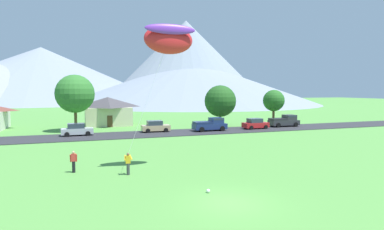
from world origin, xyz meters
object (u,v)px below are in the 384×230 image
tree_right_of_center (75,94)px  parked_car_red_east_end (255,124)px  parked_car_silver_west_end (77,130)px  watcher_person (74,161)px  tree_center (274,101)px  parked_car_tan_mid_east (155,127)px  pickup_truck_charcoal_east_side (284,121)px  tree_left_of_center (220,101)px  pickup_truck_navy_west_side (210,124)px  kite_flyer_with_kite (168,40)px  soccer_ball (208,191)px  house_left_center (108,111)px

tree_right_of_center → parked_car_red_east_end: size_ratio=2.04×
parked_car_silver_west_end → watcher_person: bearing=-90.4°
tree_center → parked_car_red_east_end: 9.07m
parked_car_tan_mid_east → pickup_truck_charcoal_east_side: 22.61m
tree_left_of_center → tree_right_of_center: tree_right_of_center is taller
pickup_truck_navy_west_side → watcher_person: pickup_truck_navy_west_side is taller
pickup_truck_navy_west_side → kite_flyer_with_kite: size_ratio=0.45×
soccer_ball → parked_car_tan_mid_east: bearing=83.5°
house_left_center → parked_car_red_east_end: size_ratio=1.99×
parked_car_tan_mid_east → pickup_truck_navy_west_side: (8.32, -1.54, 0.19)m
parked_car_silver_west_end → parked_car_tan_mid_east: 11.13m
tree_center → pickup_truck_navy_west_side: (-14.58, -4.97, -3.34)m
house_left_center → tree_center: bearing=-18.3°
tree_center → parked_car_tan_mid_east: size_ratio=1.51×
parked_car_tan_mid_east → pickup_truck_navy_west_side: size_ratio=0.81×
watcher_person → tree_right_of_center: bearing=90.0°
tree_center → tree_right_of_center: (-34.20, 2.03, 1.37)m
tree_center → tree_right_of_center: 34.29m
tree_center → pickup_truck_charcoal_east_side: 5.08m
parked_car_red_east_end → kite_flyer_with_kite: (-20.12, -20.62, 9.50)m
tree_left_of_center → kite_flyer_with_kite: 31.37m
tree_right_of_center → kite_flyer_with_kite: bearing=-75.0°
tree_left_of_center → tree_center: size_ratio=1.12×
kite_flyer_with_kite → watcher_person: 12.05m
watcher_person → soccer_ball: bearing=-45.3°
tree_center → soccer_ball: tree_center is taller
parked_car_tan_mid_east → soccer_ball: size_ratio=17.61×
tree_left_of_center → kite_flyer_with_kite: bearing=-122.0°
pickup_truck_charcoal_east_side → watcher_person: bearing=-148.4°
parked_car_silver_west_end → pickup_truck_navy_west_side: (19.45, -1.29, 0.19)m
soccer_ball → parked_car_silver_west_end: bearing=105.0°
pickup_truck_charcoal_east_side → watcher_person: size_ratio=3.14×
kite_flyer_with_kite → parked_car_silver_west_end: bearing=108.2°
watcher_person → house_left_center: bearing=81.0°
pickup_truck_navy_west_side → kite_flyer_with_kite: (-12.25, -20.64, 9.31)m
parked_car_silver_west_end → parked_car_tan_mid_east: bearing=1.3°
tree_left_of_center → pickup_truck_charcoal_east_side: (10.19, -4.31, -3.37)m
parked_car_silver_west_end → tree_left_of_center: bearing=10.1°
pickup_truck_navy_west_side → soccer_ball: pickup_truck_navy_west_side is taller
tree_left_of_center → parked_car_red_east_end: bearing=-55.4°
parked_car_red_east_end → kite_flyer_with_kite: bearing=-134.3°
house_left_center → parked_car_silver_west_end: (-5.27, -13.18, -1.76)m
parked_car_red_east_end → soccer_ball: 33.89m
tree_right_of_center → pickup_truck_navy_west_side: size_ratio=1.67×
tree_left_of_center → parked_car_silver_west_end: size_ratio=1.69×
parked_car_red_east_end → pickup_truck_charcoal_east_side: (6.41, 1.18, 0.19)m
house_left_center → parked_car_red_east_end: house_left_center is taller
tree_left_of_center → soccer_ball: bearing=-115.4°
kite_flyer_with_kite → pickup_truck_charcoal_east_side: bearing=39.4°
parked_car_tan_mid_east → parked_car_red_east_end: (16.19, -1.56, 0.00)m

